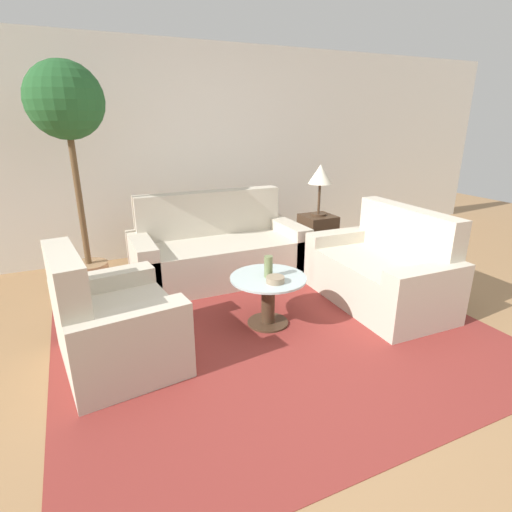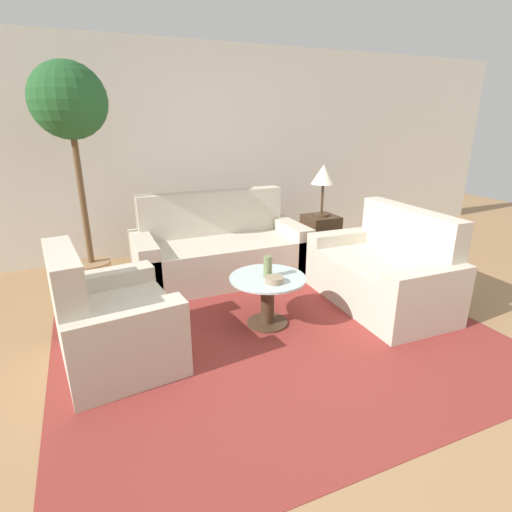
{
  "view_description": "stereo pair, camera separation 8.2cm",
  "coord_description": "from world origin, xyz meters",
  "px_view_note": "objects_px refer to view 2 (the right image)",
  "views": [
    {
      "loc": [
        -1.43,
        -2.05,
        1.71
      ],
      "look_at": [
        -0.03,
        0.99,
        0.55
      ],
      "focal_mm": 28.0,
      "sensor_mm": 36.0,
      "label": 1
    },
    {
      "loc": [
        -1.35,
        -2.09,
        1.71
      ],
      "look_at": [
        -0.03,
        0.99,
        0.55
      ],
      "focal_mm": 28.0,
      "sensor_mm": 36.0,
      "label": 2
    }
  ],
  "objects_px": {
    "loveseat": "(385,274)",
    "coffee_table": "(268,294)",
    "sofa_main": "(220,251)",
    "armchair": "(108,326)",
    "vase": "(268,267)",
    "bowl": "(274,280)",
    "potted_plant": "(72,123)",
    "table_lamp": "(323,176)"
  },
  "relations": [
    {
      "from": "sofa_main",
      "to": "bowl",
      "type": "height_order",
      "value": "sofa_main"
    },
    {
      "from": "sofa_main",
      "to": "loveseat",
      "type": "xyz_separation_m",
      "value": [
        1.25,
        -1.27,
        -0.0
      ]
    },
    {
      "from": "armchair",
      "to": "table_lamp",
      "type": "distance_m",
      "value": 2.96
    },
    {
      "from": "armchair",
      "to": "table_lamp",
      "type": "bearing_deg",
      "value": -70.95
    },
    {
      "from": "sofa_main",
      "to": "loveseat",
      "type": "height_order",
      "value": "sofa_main"
    },
    {
      "from": "loveseat",
      "to": "vase",
      "type": "height_order",
      "value": "loveseat"
    },
    {
      "from": "armchair",
      "to": "table_lamp",
      "type": "relative_size",
      "value": 1.72
    },
    {
      "from": "sofa_main",
      "to": "vase",
      "type": "distance_m",
      "value": 1.25
    },
    {
      "from": "potted_plant",
      "to": "bowl",
      "type": "distance_m",
      "value": 2.39
    },
    {
      "from": "coffee_table",
      "to": "vase",
      "type": "relative_size",
      "value": 3.52
    },
    {
      "from": "loveseat",
      "to": "coffee_table",
      "type": "distance_m",
      "value": 1.23
    },
    {
      "from": "table_lamp",
      "to": "potted_plant",
      "type": "xyz_separation_m",
      "value": [
        -2.62,
        0.23,
        0.6
      ]
    },
    {
      "from": "sofa_main",
      "to": "loveseat",
      "type": "relative_size",
      "value": 1.31
    },
    {
      "from": "loveseat",
      "to": "table_lamp",
      "type": "bearing_deg",
      "value": 179.34
    },
    {
      "from": "loveseat",
      "to": "coffee_table",
      "type": "bearing_deg",
      "value": -90.77
    },
    {
      "from": "coffee_table",
      "to": "bowl",
      "type": "height_order",
      "value": "bowl"
    },
    {
      "from": "vase",
      "to": "bowl",
      "type": "xyz_separation_m",
      "value": [
        -0.0,
        -0.13,
        -0.07
      ]
    },
    {
      "from": "potted_plant",
      "to": "coffee_table",
      "type": "bearing_deg",
      "value": -46.55
    },
    {
      "from": "armchair",
      "to": "table_lamp",
      "type": "height_order",
      "value": "table_lamp"
    },
    {
      "from": "sofa_main",
      "to": "potted_plant",
      "type": "bearing_deg",
      "value": 171.41
    },
    {
      "from": "sofa_main",
      "to": "armchair",
      "type": "distance_m",
      "value": 1.81
    },
    {
      "from": "coffee_table",
      "to": "bowl",
      "type": "bearing_deg",
      "value": -91.06
    },
    {
      "from": "armchair",
      "to": "bowl",
      "type": "relative_size",
      "value": 6.95
    },
    {
      "from": "coffee_table",
      "to": "potted_plant",
      "type": "bearing_deg",
      "value": 133.45
    },
    {
      "from": "sofa_main",
      "to": "coffee_table",
      "type": "relative_size",
      "value": 2.87
    },
    {
      "from": "loveseat",
      "to": "table_lamp",
      "type": "xyz_separation_m",
      "value": [
        0.04,
        1.24,
        0.77
      ]
    },
    {
      "from": "loveseat",
      "to": "table_lamp",
      "type": "height_order",
      "value": "table_lamp"
    },
    {
      "from": "armchair",
      "to": "loveseat",
      "type": "distance_m",
      "value": 2.52
    },
    {
      "from": "vase",
      "to": "sofa_main",
      "type": "bearing_deg",
      "value": 91.07
    },
    {
      "from": "sofa_main",
      "to": "armchair",
      "type": "bearing_deg",
      "value": -134.71
    },
    {
      "from": "coffee_table",
      "to": "armchair",
      "type": "bearing_deg",
      "value": -177.53
    },
    {
      "from": "armchair",
      "to": "potted_plant",
      "type": "bearing_deg",
      "value": -4.69
    },
    {
      "from": "sofa_main",
      "to": "bowl",
      "type": "bearing_deg",
      "value": -89.15
    },
    {
      "from": "loveseat",
      "to": "table_lamp",
      "type": "distance_m",
      "value": 1.46
    },
    {
      "from": "loveseat",
      "to": "vase",
      "type": "relative_size",
      "value": 7.71
    },
    {
      "from": "sofa_main",
      "to": "coffee_table",
      "type": "xyz_separation_m",
      "value": [
        0.02,
        -1.23,
        -0.01
      ]
    },
    {
      "from": "coffee_table",
      "to": "loveseat",
      "type": "bearing_deg",
      "value": -2.09
    },
    {
      "from": "sofa_main",
      "to": "vase",
      "type": "relative_size",
      "value": 10.09
    },
    {
      "from": "coffee_table",
      "to": "sofa_main",
      "type": "bearing_deg",
      "value": 91.05
    },
    {
      "from": "sofa_main",
      "to": "vase",
      "type": "xyz_separation_m",
      "value": [
        0.02,
        -1.23,
        0.24
      ]
    },
    {
      "from": "bowl",
      "to": "potted_plant",
      "type": "bearing_deg",
      "value": 130.89
    },
    {
      "from": "loveseat",
      "to": "armchair",
      "type": "bearing_deg",
      "value": -88.42
    }
  ]
}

